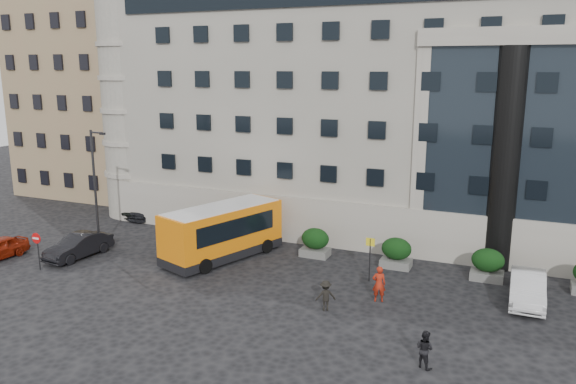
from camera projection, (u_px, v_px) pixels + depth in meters
name	position (u px, v px, depth m)	size (l,w,h in m)	color
ground	(242.00, 298.00, 29.34)	(120.00, 120.00, 0.00)	black
civic_building	(434.00, 103.00, 44.83)	(44.00, 24.00, 18.00)	gray
entrance_column	(505.00, 161.00, 32.58)	(1.80, 1.80, 13.00)	black
apartment_near	(116.00, 86.00, 54.28)	(14.00, 14.00, 20.00)	#957657
apartment_far	(191.00, 73.00, 71.36)	(13.00, 13.00, 22.00)	brown
hedge_a	(243.00, 233.00, 37.67)	(1.80, 1.26, 1.84)	#51514F
hedge_b	(315.00, 242.00, 35.68)	(1.80, 1.26, 1.84)	#51514F
hedge_c	(396.00, 252.00, 33.70)	(1.80, 1.26, 1.84)	#51514F
hedge_d	(488.00, 264.00, 31.71)	(1.80, 1.26, 1.84)	#51514F
street_lamp	(96.00, 187.00, 35.64)	(1.16, 0.18, 8.00)	#262628
bus_stop_sign	(370.00, 252.00, 31.35)	(0.50, 0.08, 2.52)	#262628
no_entry_sign	(37.00, 244.00, 33.02)	(0.64, 0.16, 2.32)	#262628
minibus	(222.00, 230.00, 35.17)	(5.31, 8.47, 3.34)	orange
red_truck	(200.00, 190.00, 48.12)	(3.01, 5.51, 2.83)	maroon
parked_car_b	(79.00, 246.00, 35.52)	(1.58, 4.53, 1.49)	black
parked_car_c	(155.00, 207.00, 45.25)	(2.07, 5.10, 1.48)	black
parked_car_d	(149.00, 206.00, 45.73)	(2.41, 5.22, 1.45)	black
white_taxi	(527.00, 288.00, 28.69)	(1.67, 4.79, 1.58)	silver
pedestrian_a	(379.00, 284.00, 28.79)	(0.69, 0.45, 1.90)	#A72310
pedestrian_b	(425.00, 349.00, 22.49)	(0.77, 0.60, 1.58)	black
pedestrian_c	(326.00, 296.00, 27.74)	(1.01, 0.58, 1.56)	black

